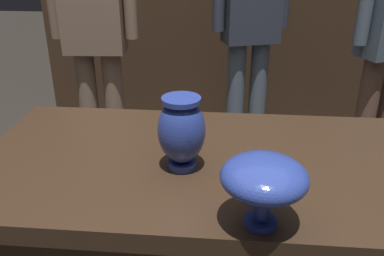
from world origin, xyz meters
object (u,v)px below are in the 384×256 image
(vase_centerpiece, at_px, (182,131))
(visitor_center_back, at_px, (251,18))
(vase_tall_behind, at_px, (264,179))
(visitor_near_left, at_px, (94,26))

(vase_centerpiece, relative_size, visitor_center_back, 0.12)
(vase_tall_behind, height_order, visitor_near_left, visitor_near_left)
(vase_tall_behind, distance_m, visitor_center_back, 1.80)
(visitor_center_back, bearing_deg, vase_tall_behind, 70.60)
(vase_centerpiece, relative_size, visitor_near_left, 0.12)
(vase_centerpiece, xyz_separation_m, visitor_near_left, (-0.61, 1.25, 0.00))
(vase_tall_behind, relative_size, visitor_near_left, 0.11)
(vase_centerpiece, distance_m, visitor_center_back, 1.60)
(vase_centerpiece, height_order, visitor_center_back, visitor_center_back)
(vase_centerpiece, relative_size, vase_tall_behind, 1.10)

